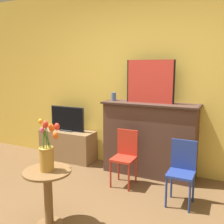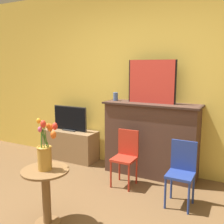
% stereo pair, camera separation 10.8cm
% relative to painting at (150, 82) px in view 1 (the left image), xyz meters
% --- Properties ---
extents(wall_back, '(8.00, 0.06, 2.70)m').
position_rel_painting_xyz_m(wall_back, '(-0.14, 0.21, 0.01)').
color(wall_back, '#EAC651').
rests_on(wall_back, ground).
extents(fireplace_mantel, '(1.35, 0.42, 1.04)m').
position_rel_painting_xyz_m(fireplace_mantel, '(0.02, -0.01, -0.80)').
color(fireplace_mantel, '#4C3328').
rests_on(fireplace_mantel, ground).
extents(painting, '(0.68, 0.03, 0.59)m').
position_rel_painting_xyz_m(painting, '(0.00, 0.00, 0.00)').
color(painting, black).
rests_on(painting, fireplace_mantel).
extents(mantel_candle, '(0.07, 0.07, 0.12)m').
position_rel_painting_xyz_m(mantel_candle, '(-0.55, -0.01, -0.23)').
color(mantel_candle, '#4C6699').
rests_on(mantel_candle, fireplace_mantel).
extents(tv_stand, '(0.93, 0.36, 0.49)m').
position_rel_painting_xyz_m(tv_stand, '(-1.39, -0.01, -1.09)').
color(tv_stand, olive).
rests_on(tv_stand, ground).
extents(tv_monitor, '(0.63, 0.12, 0.41)m').
position_rel_painting_xyz_m(tv_monitor, '(-1.39, -0.01, -0.65)').
color(tv_monitor, '#2D2D2D').
rests_on(tv_monitor, tv_stand).
extents(chair_red, '(0.29, 0.29, 0.73)m').
position_rel_painting_xyz_m(chair_red, '(-0.17, -0.46, -0.92)').
color(chair_red, '#B22D1E').
rests_on(chair_red, ground).
extents(chair_blue, '(0.29, 0.29, 0.73)m').
position_rel_painting_xyz_m(chair_blue, '(0.60, -0.63, -0.92)').
color(chair_blue, navy).
rests_on(chair_blue, ground).
extents(side_table, '(0.46, 0.46, 0.57)m').
position_rel_painting_xyz_m(side_table, '(-0.48, -1.64, -0.97)').
color(side_table, brown).
rests_on(side_table, ground).
extents(vase_tulips, '(0.19, 0.20, 0.50)m').
position_rel_painting_xyz_m(vase_tulips, '(-0.47, -1.63, -0.59)').
color(vase_tulips, '#B78433').
rests_on(vase_tulips, side_table).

